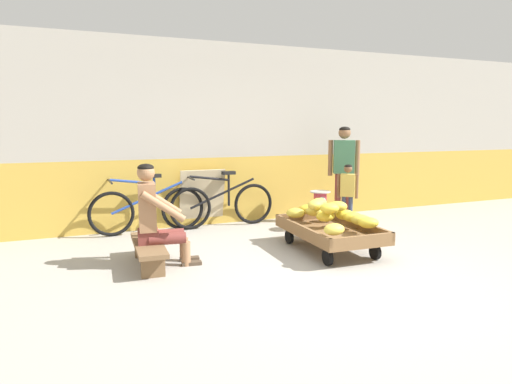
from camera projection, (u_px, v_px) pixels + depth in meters
name	position (u px, v px, depth m)	size (l,w,h in m)	color
ground_plane	(343.00, 283.00, 4.45)	(80.00, 80.00, 0.00)	#A39E93
back_wall	(233.00, 134.00, 7.21)	(16.00, 0.30, 2.81)	gold
banana_cart	(330.00, 232.00, 5.56)	(0.88, 1.46, 0.36)	brown
banana_pile	(331.00, 213.00, 5.63)	(0.85, 1.36, 0.26)	gold
low_bench	(149.00, 249.00, 4.96)	(0.36, 1.11, 0.27)	brown
vendor_seated	(156.00, 216.00, 4.93)	(0.71, 0.53, 1.14)	#9E704C
plastic_crate	(320.00, 221.00, 6.65)	(0.36, 0.28, 0.30)	red
weighing_scale	(320.00, 201.00, 6.61)	(0.30, 0.30, 0.29)	#28282D
bicycle_near_left	(148.00, 209.00, 6.49)	(1.66, 0.48, 0.86)	black
bicycle_far_left	(223.00, 204.00, 6.90)	(1.66, 0.48, 0.86)	black
sign_board	(202.00, 198.00, 6.94)	(0.70, 0.21, 0.89)	#C6B289
customer_adult	(344.00, 164.00, 7.08)	(0.44, 0.33, 1.53)	brown
customer_child	(347.00, 190.00, 6.63)	(0.26, 0.23, 0.98)	#38425B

